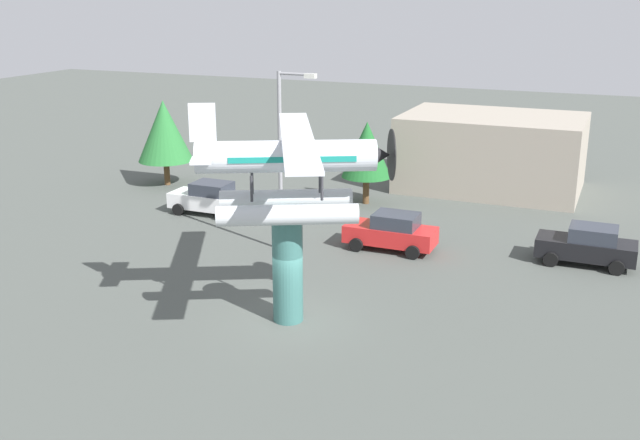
% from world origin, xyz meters
% --- Properties ---
extents(ground_plane, '(140.00, 140.00, 0.00)m').
position_xyz_m(ground_plane, '(0.00, 0.00, 0.00)').
color(ground_plane, '#4C514C').
extents(display_pedestal, '(1.10, 1.10, 3.97)m').
position_xyz_m(display_pedestal, '(0.00, 0.00, 1.98)').
color(display_pedestal, '#386B66').
rests_on(display_pedestal, ground).
extents(floatplane_monument, '(7.13, 9.79, 4.00)m').
position_xyz_m(floatplane_monument, '(0.12, 0.06, 5.64)').
color(floatplane_monument, silver).
rests_on(floatplane_monument, display_pedestal).
extents(car_near_white, '(4.20, 2.02, 1.76)m').
position_xyz_m(car_near_white, '(-9.69, 10.65, 0.88)').
color(car_near_white, white).
rests_on(car_near_white, ground).
extents(car_mid_red, '(4.20, 2.02, 1.76)m').
position_xyz_m(car_mid_red, '(1.13, 8.89, 0.88)').
color(car_mid_red, red).
rests_on(car_mid_red, ground).
extents(car_far_black, '(4.20, 2.02, 1.76)m').
position_xyz_m(car_far_black, '(9.64, 10.35, 0.88)').
color(car_far_black, black).
rests_on(car_far_black, ground).
extents(streetlight_primary, '(1.84, 0.28, 8.22)m').
position_xyz_m(streetlight_primary, '(-3.40, 6.90, 4.75)').
color(streetlight_primary, gray).
rests_on(streetlight_primary, ground).
extents(storefront_building, '(10.50, 7.23, 4.48)m').
position_xyz_m(storefront_building, '(3.24, 22.00, 2.24)').
color(storefront_building, '#9E9384').
rests_on(storefront_building, ground).
extents(tree_west, '(3.34, 3.34, 5.25)m').
position_xyz_m(tree_west, '(-15.40, 15.10, 3.38)').
color(tree_west, brown).
rests_on(tree_west, ground).
extents(tree_east, '(2.79, 2.79, 4.67)m').
position_xyz_m(tree_east, '(-2.59, 15.87, 3.10)').
color(tree_east, brown).
rests_on(tree_east, ground).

